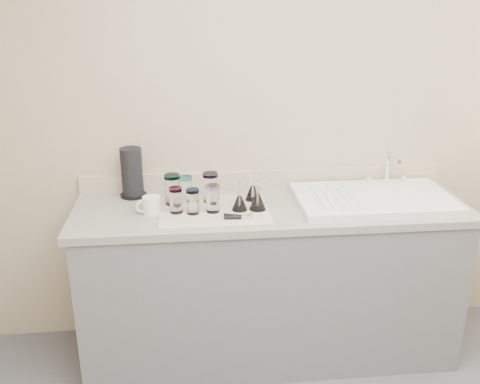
{
  "coord_description": "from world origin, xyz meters",
  "views": [
    {
      "loc": [
        -0.43,
        -1.37,
        1.94
      ],
      "look_at": [
        -0.17,
        1.15,
        1.0
      ],
      "focal_mm": 40.0,
      "sensor_mm": 36.0,
      "label": 1
    }
  ],
  "objects": [
    {
      "name": "counter_unit",
      "position": [
        0.0,
        1.2,
        0.45
      ],
      "size": [
        2.06,
        0.62,
        0.9
      ],
      "color": "slate",
      "rests_on": "ground"
    },
    {
      "name": "tumbler_cyan",
      "position": [
        -0.44,
        1.29,
        0.98
      ],
      "size": [
        0.07,
        0.07,
        0.14
      ],
      "color": "white",
      "rests_on": "dish_towel"
    },
    {
      "name": "white_mug",
      "position": [
        -0.62,
        1.15,
        0.95
      ],
      "size": [
        0.13,
        0.11,
        0.09
      ],
      "color": "white",
      "rests_on": "counter_unit"
    },
    {
      "name": "tumbler_magenta",
      "position": [
        -0.49,
        1.14,
        0.98
      ],
      "size": [
        0.07,
        0.07,
        0.13
      ],
      "color": "white",
      "rests_on": "dish_towel"
    },
    {
      "name": "room_envelope",
      "position": [
        0.0,
        0.0,
        1.56
      ],
      "size": [
        3.54,
        3.5,
        2.52
      ],
      "color": "#4D4D52",
      "rests_on": "ground"
    },
    {
      "name": "tumbler_purple",
      "position": [
        -0.31,
        1.27,
        0.99
      ],
      "size": [
        0.08,
        0.08,
        0.16
      ],
      "color": "white",
      "rests_on": "dish_towel"
    },
    {
      "name": "goblet_front_right",
      "position": [
        -0.08,
        1.14,
        0.96
      ],
      "size": [
        0.09,
        0.09,
        0.16
      ],
      "color": "white",
      "rests_on": "dish_towel"
    },
    {
      "name": "tumbler_teal",
      "position": [
        -0.51,
        1.25,
        0.99
      ],
      "size": [
        0.08,
        0.08,
        0.16
      ],
      "color": "white",
      "rests_on": "dish_towel"
    },
    {
      "name": "tumbler_lavender",
      "position": [
        -0.31,
        1.13,
        0.98
      ],
      "size": [
        0.07,
        0.07,
        0.14
      ],
      "color": "white",
      "rests_on": "dish_towel"
    },
    {
      "name": "sink_unit",
      "position": [
        0.55,
        1.2,
        0.92
      ],
      "size": [
        0.82,
        0.5,
        0.22
      ],
      "color": "white",
      "rests_on": "counter_unit"
    },
    {
      "name": "goblet_front_left",
      "position": [
        -0.17,
        1.14,
        0.96
      ],
      "size": [
        0.08,
        0.08,
        0.14
      ],
      "color": "white",
      "rests_on": "dish_towel"
    },
    {
      "name": "goblet_back_right",
      "position": [
        -0.09,
        1.27,
        0.96
      ],
      "size": [
        0.08,
        0.08,
        0.15
      ],
      "color": "white",
      "rests_on": "dish_towel"
    },
    {
      "name": "tumbler_blue",
      "position": [
        -0.41,
        1.11,
        0.97
      ],
      "size": [
        0.07,
        0.07,
        0.13
      ],
      "color": "white",
      "rests_on": "dish_towel"
    },
    {
      "name": "dish_towel",
      "position": [
        -0.3,
        1.15,
        0.9
      ],
      "size": [
        0.55,
        0.42,
        0.01
      ],
      "primitive_type": "cube",
      "color": "silver",
      "rests_on": "counter_unit"
    },
    {
      "name": "can_opener",
      "position": [
        -0.19,
        1.03,
        0.92
      ],
      "size": [
        0.14,
        0.07,
        0.02
      ],
      "color": "silver",
      "rests_on": "dish_towel"
    },
    {
      "name": "paper_towel_roll",
      "position": [
        -0.73,
        1.41,
        1.03
      ],
      "size": [
        0.14,
        0.14,
        0.27
      ],
      "color": "black",
      "rests_on": "counter_unit"
    }
  ]
}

